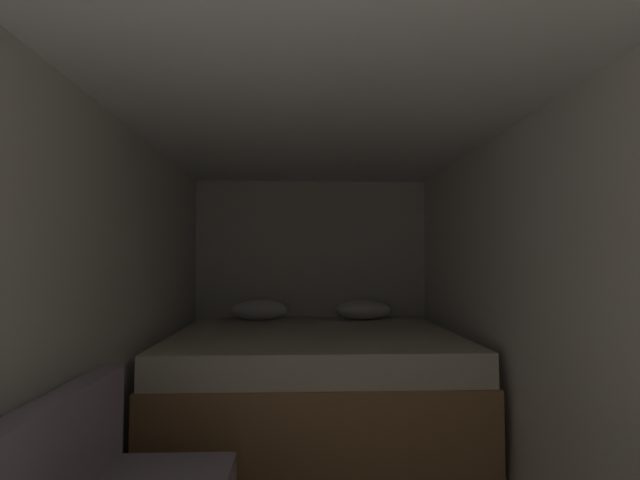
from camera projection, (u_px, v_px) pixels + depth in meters
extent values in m
cube|color=silver|center=(311.00, 287.00, 4.85)|extent=(2.39, 0.05, 2.13)
cube|color=silver|center=(78.00, 315.00, 2.29)|extent=(0.05, 4.99, 2.13)
cube|color=silver|center=(561.00, 313.00, 2.39)|extent=(0.05, 4.99, 2.13)
cube|color=white|center=(324.00, 93.00, 2.39)|extent=(2.39, 4.99, 0.05)
cube|color=#9E7247|center=(315.00, 395.00, 3.77)|extent=(2.17, 1.96, 0.56)
cube|color=beige|center=(315.00, 345.00, 3.78)|extent=(2.13, 1.92, 0.21)
ellipsoid|color=white|center=(260.00, 310.00, 4.53)|extent=(0.53, 0.35, 0.19)
ellipsoid|color=white|center=(364.00, 309.00, 4.57)|extent=(0.53, 0.35, 0.19)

